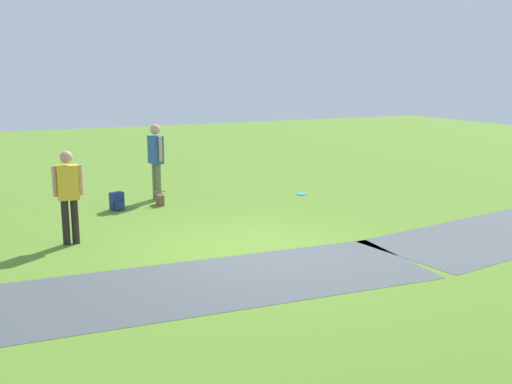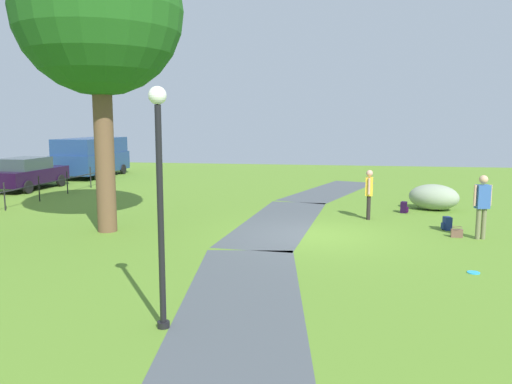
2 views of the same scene
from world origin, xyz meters
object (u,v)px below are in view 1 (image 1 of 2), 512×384
at_px(woman_with_handbag, 156,156).
at_px(handbag_on_grass, 160,199).
at_px(man_near_boulder, 68,191).
at_px(frisbee_on_grass, 302,194).
at_px(spare_backpack_on_lawn, 117,202).

height_order(woman_with_handbag, handbag_on_grass, woman_with_handbag).
height_order(man_near_boulder, frisbee_on_grass, man_near_boulder).
bearing_deg(frisbee_on_grass, handbag_on_grass, -6.43).
xyz_separation_m(man_near_boulder, spare_backpack_on_lawn, (-1.35, -2.28, -0.78)).
height_order(handbag_on_grass, spare_backpack_on_lawn, spare_backpack_on_lawn).
xyz_separation_m(woman_with_handbag, handbag_on_grass, (0.11, 0.60, -0.92)).
relative_size(man_near_boulder, spare_backpack_on_lawn, 4.19).
bearing_deg(frisbee_on_grass, man_near_boulder, 18.32).
distance_m(handbag_on_grass, frisbee_on_grass, 3.57).
bearing_deg(man_near_boulder, spare_backpack_on_lawn, -120.65).
bearing_deg(frisbee_on_grass, spare_backpack_on_lawn, -4.07).
xyz_separation_m(handbag_on_grass, spare_backpack_on_lawn, (1.01, 0.08, 0.05)).
distance_m(man_near_boulder, handbag_on_grass, 3.44).
bearing_deg(man_near_boulder, handbag_on_grass, -135.04).
xyz_separation_m(woman_with_handbag, spare_backpack_on_lawn, (1.12, 0.68, -0.87)).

